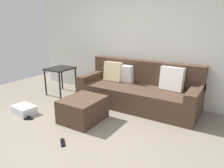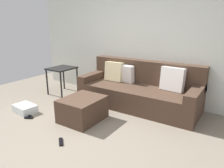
# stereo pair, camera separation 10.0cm
# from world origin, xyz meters

# --- Properties ---
(ground_plane) EXTENTS (7.10, 7.10, 0.00)m
(ground_plane) POSITION_xyz_m (0.00, 0.00, 0.00)
(ground_plane) COLOR slate
(wall_back) EXTENTS (5.46, 0.10, 2.79)m
(wall_back) POSITION_xyz_m (0.00, 2.29, 1.40)
(wall_back) COLOR silver
(wall_back) RESTS_ON ground_plane
(couch_sectional) EXTENTS (2.42, 0.93, 0.90)m
(couch_sectional) POSITION_xyz_m (0.28, 1.86, 0.33)
(couch_sectional) COLOR #473326
(couch_sectional) RESTS_ON ground_plane
(ottoman) EXTENTS (0.62, 0.73, 0.41)m
(ottoman) POSITION_xyz_m (-0.24, 0.69, 0.20)
(ottoman) COLOR #473326
(ottoman) RESTS_ON ground_plane
(storage_bin) EXTENTS (0.46, 0.35, 0.15)m
(storage_bin) POSITION_xyz_m (-1.38, 0.33, 0.07)
(storage_bin) COLOR silver
(storage_bin) RESTS_ON ground_plane
(side_table) EXTENTS (0.53, 0.59, 0.63)m
(side_table) POSITION_xyz_m (-1.61, 1.55, 0.54)
(side_table) COLOR black
(side_table) RESTS_ON ground_plane
(remote_near_ottoman) EXTENTS (0.19, 0.17, 0.02)m
(remote_near_ottoman) POSITION_xyz_m (-0.02, -0.05, 0.01)
(remote_near_ottoman) COLOR black
(remote_near_ottoman) RESTS_ON ground_plane
(remote_by_storage_bin) EXTENTS (0.15, 0.12, 0.02)m
(remote_by_storage_bin) POSITION_xyz_m (-1.09, 0.20, 0.01)
(remote_by_storage_bin) COLOR black
(remote_by_storage_bin) RESTS_ON ground_plane
(remote_under_side_table) EXTENTS (0.17, 0.06, 0.02)m
(remote_under_side_table) POSITION_xyz_m (-1.20, 0.26, 0.01)
(remote_under_side_table) COLOR black
(remote_under_side_table) RESTS_ON ground_plane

